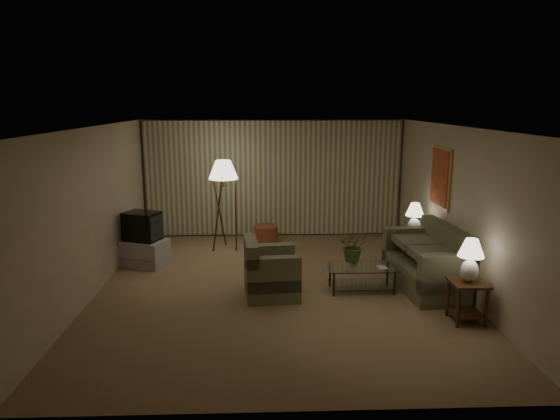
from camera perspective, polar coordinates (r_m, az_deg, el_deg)
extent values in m
plane|color=#A57A5B|center=(8.60, -0.21, -8.79)|extent=(7.00, 7.00, 0.00)
cube|color=beige|center=(11.65, -0.80, 3.68)|extent=(6.00, 0.04, 2.70)
cube|color=beige|center=(8.65, -20.51, -0.12)|extent=(0.04, 7.00, 2.70)
cube|color=beige|center=(8.83, 19.63, 0.19)|extent=(0.04, 7.00, 2.70)
cube|color=white|center=(8.03, -0.23, 9.49)|extent=(6.00, 7.00, 0.04)
cube|color=beige|center=(11.57, -0.79, 3.63)|extent=(5.85, 0.12, 2.65)
cube|color=gold|center=(9.49, 17.90, 3.56)|extent=(0.03, 0.90, 1.10)
cube|color=maroon|center=(9.48, 17.76, 3.57)|extent=(0.02, 0.80, 1.00)
cube|color=#6E7250|center=(8.87, 16.30, -7.14)|extent=(2.01, 1.23, 0.44)
cube|color=#6E7250|center=(8.19, -0.96, -8.41)|extent=(1.04, 1.00, 0.39)
cube|color=#391E0F|center=(7.61, 20.73, -7.80)|extent=(0.50, 0.50, 0.04)
cube|color=#391E0F|center=(7.78, 20.48, -10.99)|extent=(0.42, 0.42, 0.02)
cylinder|color=#391E0F|center=(7.48, 19.72, -10.56)|extent=(0.05, 0.05, 0.56)
cylinder|color=#391E0F|center=(7.82, 18.64, -9.47)|extent=(0.05, 0.05, 0.56)
cylinder|color=#391E0F|center=(7.63, 22.54, -10.32)|extent=(0.05, 0.05, 0.56)
cylinder|color=#391E0F|center=(7.96, 21.35, -9.27)|extent=(0.05, 0.05, 0.56)
cube|color=#391E0F|center=(9.95, 15.01, -2.77)|extent=(0.45, 0.38, 0.04)
cube|color=#391E0F|center=(10.07, 14.87, -5.30)|extent=(0.38, 0.32, 0.02)
cylinder|color=#391E0F|center=(9.85, 14.17, -4.69)|extent=(0.05, 0.05, 0.56)
cylinder|color=#391E0F|center=(10.10, 13.74, -4.23)|extent=(0.05, 0.05, 0.56)
cylinder|color=#391E0F|center=(9.95, 16.12, -4.62)|extent=(0.05, 0.05, 0.56)
cylinder|color=#391E0F|center=(10.20, 15.64, -4.18)|extent=(0.05, 0.05, 0.56)
ellipsoid|color=white|center=(7.56, 20.84, -6.52)|extent=(0.25, 0.25, 0.32)
cylinder|color=white|center=(7.50, 20.95, -5.10)|extent=(0.03, 0.03, 0.07)
cone|color=white|center=(7.46, 21.04, -4.03)|extent=(0.36, 0.36, 0.25)
ellipsoid|color=white|center=(9.90, 15.07, -1.80)|extent=(0.25, 0.25, 0.31)
cylinder|color=white|center=(9.86, 15.13, -0.73)|extent=(0.03, 0.03, 0.07)
cone|color=white|center=(9.83, 15.18, 0.07)|extent=(0.35, 0.35, 0.25)
cube|color=silver|center=(8.43, 9.34, -6.44)|extent=(1.13, 0.62, 0.02)
cube|color=silver|center=(8.53, 9.27, -8.40)|extent=(1.05, 0.54, 0.01)
cylinder|color=#442C1B|center=(8.19, 6.18, -8.45)|extent=(0.04, 0.04, 0.40)
cylinder|color=#442C1B|center=(8.64, 5.72, -7.33)|extent=(0.04, 0.04, 0.40)
cylinder|color=#442C1B|center=(8.39, 12.97, -8.19)|extent=(0.04, 0.04, 0.40)
cylinder|color=#442C1B|center=(8.83, 12.17, -7.12)|extent=(0.04, 0.04, 0.40)
cube|color=#B5B5B8|center=(9.98, -15.31, -4.70)|extent=(1.26, 1.16, 0.50)
cube|color=black|center=(9.85, -15.48, -1.79)|extent=(0.95, 0.90, 0.54)
cylinder|color=#391E0F|center=(10.46, -6.47, 3.41)|extent=(0.04, 0.04, 0.28)
cone|color=white|center=(10.43, -6.50, 4.61)|extent=(0.62, 0.62, 0.39)
cylinder|color=#9C5535|center=(11.24, -1.63, -2.72)|extent=(0.66, 0.66, 0.37)
imported|color=silver|center=(8.38, 8.35, -5.96)|extent=(0.15, 0.15, 0.14)
imported|color=#45692E|center=(8.28, 8.42, -3.75)|extent=(0.48, 0.42, 0.53)
imported|color=olive|center=(8.39, 11.16, -6.51)|extent=(0.18, 0.22, 0.02)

